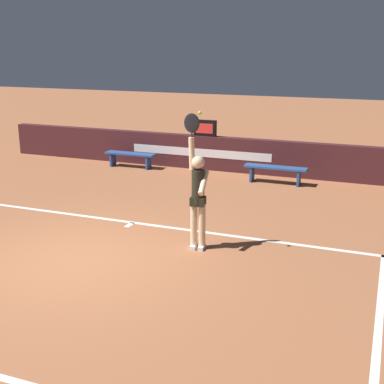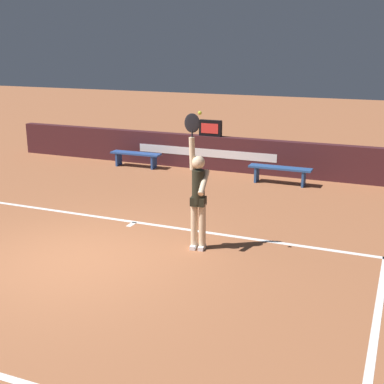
% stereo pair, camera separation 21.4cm
% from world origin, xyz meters
% --- Properties ---
extents(ground_plane, '(60.00, 60.00, 0.00)m').
position_xyz_m(ground_plane, '(0.00, 0.00, 0.00)').
color(ground_plane, '#9E5D3A').
extents(court_lines, '(10.18, 5.41, 0.00)m').
position_xyz_m(court_lines, '(0.00, -0.51, 0.00)').
color(court_lines, white).
rests_on(court_lines, ground).
extents(back_wall, '(13.92, 0.29, 1.01)m').
position_xyz_m(back_wall, '(-0.00, 7.30, 0.50)').
color(back_wall, '#421C20').
rests_on(back_wall, ground).
extents(speed_display, '(0.68, 0.16, 0.47)m').
position_xyz_m(speed_display, '(-0.24, 7.30, 1.24)').
color(speed_display, black).
rests_on(speed_display, back_wall).
extents(tennis_player, '(0.46, 0.49, 2.50)m').
position_xyz_m(tennis_player, '(1.79, 1.27, 1.04)').
color(tennis_player, beige).
rests_on(tennis_player, ground).
extents(tennis_ball, '(0.07, 0.07, 0.07)m').
position_xyz_m(tennis_ball, '(1.91, 1.04, 2.54)').
color(tennis_ball, '#C7D937').
extents(courtside_bench_near, '(1.69, 0.37, 0.47)m').
position_xyz_m(courtside_bench_near, '(2.10, 6.38, 0.36)').
color(courtside_bench_near, '#274D8A').
rests_on(courtside_bench_near, ground).
extents(courtside_bench_far, '(1.59, 0.39, 0.45)m').
position_xyz_m(courtside_bench_far, '(-2.43, 6.66, 0.35)').
color(courtside_bench_far, '#294B92').
rests_on(courtside_bench_far, ground).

